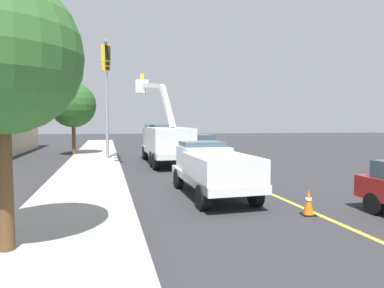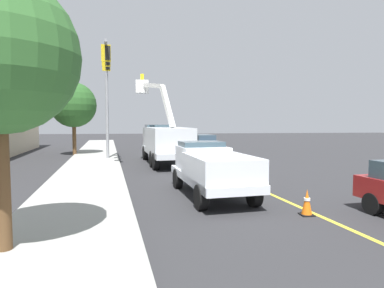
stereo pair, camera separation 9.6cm
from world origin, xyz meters
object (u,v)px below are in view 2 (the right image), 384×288
object	(u,v)px
utility_bucket_truck	(165,141)
passing_minivan	(203,142)
traffic_cone_mid_front	(176,152)
traffic_signal_mast	(107,80)
traffic_cone_leading	(307,203)
service_pickup_truck	(212,168)

from	to	relation	value
utility_bucket_truck	passing_minivan	world-z (taller)	utility_bucket_truck
utility_bucket_truck	passing_minivan	xyz separation A→B (m)	(8.30, -4.02, -0.63)
passing_minivan	traffic_cone_mid_front	world-z (taller)	passing_minivan
passing_minivan	traffic_signal_mast	world-z (taller)	traffic_signal_mast
traffic_cone_leading	traffic_signal_mast	bearing A→B (deg)	28.24
utility_bucket_truck	traffic_signal_mast	bearing A→B (deg)	74.38
passing_minivan	traffic_cone_leading	bearing A→B (deg)	179.25
utility_bucket_truck	service_pickup_truck	distance (m)	10.49
service_pickup_truck	passing_minivan	distance (m)	18.90
passing_minivan	traffic_cone_leading	size ratio (longest dim) A/B	6.14
traffic_cone_mid_front	service_pickup_truck	bearing A→B (deg)	-179.34
utility_bucket_truck	traffic_cone_leading	distance (m)	13.90
passing_minivan	traffic_cone_leading	distance (m)	21.65
service_pickup_truck	traffic_cone_mid_front	distance (m)	14.93
traffic_cone_leading	traffic_cone_mid_front	distance (m)	18.03
passing_minivan	service_pickup_truck	bearing A→B (deg)	171.73
service_pickup_truck	traffic_cone_leading	xyz separation A→B (m)	(-2.94, -2.44, -0.72)
traffic_cone_leading	traffic_cone_mid_front	bearing A→B (deg)	8.32
service_pickup_truck	traffic_cone_mid_front	world-z (taller)	service_pickup_truck
utility_bucket_truck	traffic_cone_mid_front	bearing A→B (deg)	-14.04
utility_bucket_truck	traffic_cone_leading	bearing A→B (deg)	-164.35
utility_bucket_truck	traffic_cone_leading	xyz separation A→B (m)	(-13.34, -3.74, -1.20)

